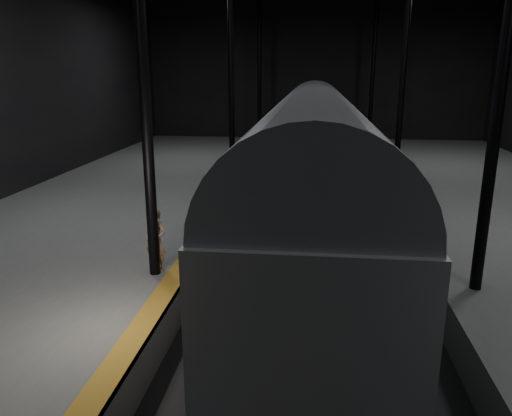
# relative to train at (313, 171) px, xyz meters

# --- Properties ---
(ground) EXTENTS (44.00, 44.00, 0.00)m
(ground) POSITION_rel_train_xyz_m (0.00, 0.34, -2.93)
(ground) COLOR black
(ground) RESTS_ON ground
(platform_left) EXTENTS (9.00, 43.80, 1.00)m
(platform_left) POSITION_rel_train_xyz_m (-7.50, 0.34, -2.43)
(platform_left) COLOR #545451
(platform_left) RESTS_ON ground
(tactile_strip) EXTENTS (0.50, 43.80, 0.01)m
(tactile_strip) POSITION_rel_train_xyz_m (-3.25, 0.34, -1.92)
(tactile_strip) COLOR #996B1B
(tactile_strip) RESTS_ON platform_left
(track) EXTENTS (2.40, 43.00, 0.24)m
(track) POSITION_rel_train_xyz_m (0.00, 0.34, -2.86)
(track) COLOR #3F3328
(track) RESTS_ON ground
(train) EXTENTS (2.94, 19.65, 5.25)m
(train) POSITION_rel_train_xyz_m (0.00, 0.00, 0.00)
(train) COLOR #AAAEB3
(train) RESTS_ON ground
(woman) EXTENTS (0.67, 0.55, 1.59)m
(woman) POSITION_rel_train_xyz_m (-3.80, -3.47, -1.14)
(woman) COLOR #A27863
(woman) RESTS_ON platform_left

